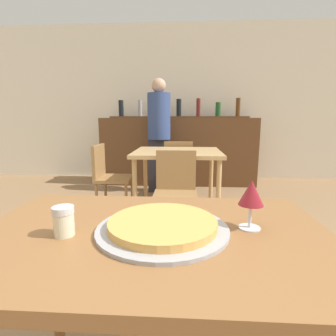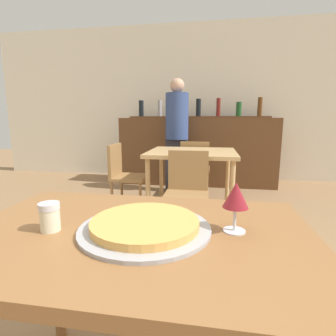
# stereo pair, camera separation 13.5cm
# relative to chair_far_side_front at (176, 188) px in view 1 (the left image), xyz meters

# --- Properties ---
(wall_back) EXTENTS (8.00, 0.05, 2.80)m
(wall_back) POSITION_rel_chair_far_side_front_xyz_m (-0.02, 2.67, 0.93)
(wall_back) COLOR silver
(wall_back) RESTS_ON ground_plane
(dining_table_near) EXTENTS (1.13, 0.74, 0.76)m
(dining_table_near) POSITION_rel_chair_far_side_front_xyz_m (-0.02, -1.59, 0.19)
(dining_table_near) COLOR brown
(dining_table_near) RESTS_ON ground_plane
(dining_table_far) EXTENTS (0.98, 0.87, 0.75)m
(dining_table_far) POSITION_rel_chair_far_side_front_xyz_m (-0.00, 0.61, 0.19)
(dining_table_far) COLOR tan
(dining_table_far) RESTS_ON ground_plane
(bar_counter) EXTENTS (2.60, 0.56, 1.13)m
(bar_counter) POSITION_rel_chair_far_side_front_xyz_m (-0.02, 2.17, 0.09)
(bar_counter) COLOR brown
(bar_counter) RESTS_ON ground_plane
(bar_back_shelf) EXTENTS (2.39, 0.24, 0.34)m
(bar_back_shelf) POSITION_rel_chair_far_side_front_xyz_m (-0.02, 2.31, 0.73)
(bar_back_shelf) COLOR brown
(bar_back_shelf) RESTS_ON bar_counter
(chair_far_side_front) EXTENTS (0.40, 0.40, 0.81)m
(chair_far_side_front) POSITION_rel_chair_far_side_front_xyz_m (0.00, 0.00, 0.00)
(chair_far_side_front) COLOR olive
(chair_far_side_front) RESTS_ON ground_plane
(chair_far_side_back) EXTENTS (0.40, 0.40, 0.81)m
(chair_far_side_back) POSITION_rel_chair_far_side_front_xyz_m (-0.00, 1.22, 0.00)
(chair_far_side_back) COLOR olive
(chair_far_side_back) RESTS_ON ground_plane
(chair_far_side_left) EXTENTS (0.40, 0.40, 0.81)m
(chair_far_side_left) POSITION_rel_chair_far_side_front_xyz_m (-0.81, 0.61, 0.00)
(chair_far_side_left) COLOR olive
(chair_far_side_left) RESTS_ON ground_plane
(pizza_tray) EXTENTS (0.42, 0.42, 0.04)m
(pizza_tray) POSITION_rel_chair_far_side_front_xyz_m (0.01, -1.59, 0.30)
(pizza_tray) COLOR #A3A3A8
(pizza_tray) RESTS_ON dining_table_near
(cheese_shaker) EXTENTS (0.06, 0.06, 0.09)m
(cheese_shaker) POSITION_rel_chair_far_side_front_xyz_m (-0.29, -1.64, 0.33)
(cheese_shaker) COLOR beige
(cheese_shaker) RESTS_ON dining_table_near
(person_standing) EXTENTS (0.34, 0.34, 1.69)m
(person_standing) POSITION_rel_chair_far_side_front_xyz_m (-0.30, 1.59, 0.44)
(person_standing) COLOR #2D2D38
(person_standing) RESTS_ON ground_plane
(wine_glass) EXTENTS (0.08, 0.08, 0.16)m
(wine_glass) POSITION_rel_chair_far_side_front_xyz_m (0.29, -1.55, 0.40)
(wine_glass) COLOR silver
(wine_glass) RESTS_ON dining_table_near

